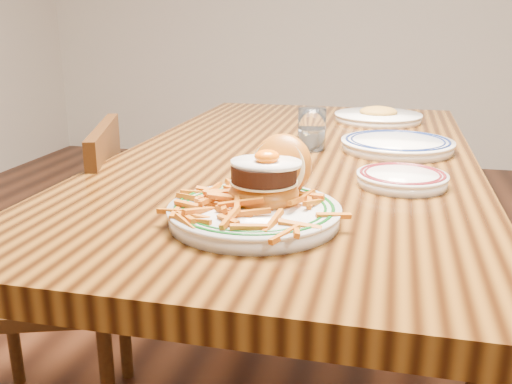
% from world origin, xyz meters
% --- Properties ---
extents(table, '(0.85, 1.60, 0.75)m').
position_xyz_m(table, '(0.00, 0.00, 0.66)').
color(table, black).
rests_on(table, floor).
extents(chair_left, '(0.49, 0.49, 0.82)m').
position_xyz_m(chair_left, '(-0.56, -0.15, 0.44)').
color(chair_left, '#39210B').
rests_on(chair_left, floor).
extents(main_plate, '(0.28, 0.30, 0.14)m').
position_xyz_m(main_plate, '(0.02, -0.49, 0.79)').
color(main_plate, white).
rests_on(main_plate, table).
extents(side_plate, '(0.18, 0.19, 0.03)m').
position_xyz_m(side_plate, '(0.25, -0.23, 0.77)').
color(side_plate, white).
rests_on(side_plate, table).
extents(rear_plate, '(0.28, 0.28, 0.03)m').
position_xyz_m(rear_plate, '(0.24, 0.09, 0.77)').
color(rear_plate, white).
rests_on(rear_plate, table).
extents(water_glass, '(0.07, 0.07, 0.11)m').
position_xyz_m(water_glass, '(0.03, 0.05, 0.80)').
color(water_glass, white).
rests_on(water_glass, table).
extents(far_plate, '(0.28, 0.28, 0.05)m').
position_xyz_m(far_plate, '(0.18, 0.51, 0.77)').
color(far_plate, white).
rests_on(far_plate, table).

